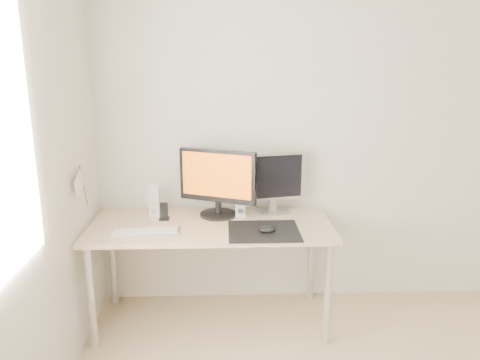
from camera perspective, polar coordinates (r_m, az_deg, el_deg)
name	(u,v)px	position (r m, az deg, el deg)	size (l,w,h in m)	color
wall_back	(340,136)	(3.46, 12.09, 5.26)	(3.50, 3.50, 0.00)	white
mousepad	(264,231)	(2.99, 2.93, -6.22)	(0.45, 0.40, 0.00)	black
mouse	(267,229)	(2.95, 3.37, -6.04)	(0.11, 0.06, 0.04)	black
desk	(211,234)	(3.15, -3.57, -6.62)	(1.60, 0.70, 0.73)	#D1B587
main_monitor	(218,181)	(3.20, -2.74, -0.06)	(0.53, 0.34, 0.47)	black
second_monitor	(273,180)	(3.28, 4.02, 0.05)	(0.45, 0.20, 0.43)	#AEAEB0
speaker_left	(154,201)	(3.28, -10.39, -2.55)	(0.07, 0.08, 0.21)	white
speaker_right	(240,201)	(3.23, 0.04, -2.59)	(0.07, 0.08, 0.21)	white
keyboard	(145,232)	(3.01, -11.48, -6.19)	(0.43, 0.15, 0.02)	#ABABAD
phone_dock	(164,215)	(3.22, -9.22, -4.18)	(0.07, 0.06, 0.12)	black
pennant	(80,184)	(3.02, -18.87, -0.46)	(0.01, 0.23, 0.29)	#A57F54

